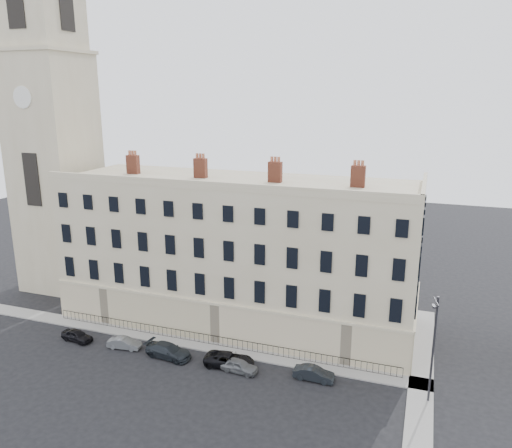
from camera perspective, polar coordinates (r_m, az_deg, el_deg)
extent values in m
plane|color=black|center=(43.12, -0.31, -18.20)|extent=(160.00, 160.00, 0.00)
cube|color=#BFB18E|center=(52.04, -2.11, -3.11)|extent=(36.00, 12.00, 15.00)
cube|color=beige|center=(48.89, -4.70, -11.33)|extent=(36.10, 0.18, 4.00)
cube|color=beige|center=(50.83, 17.67, -10.96)|extent=(0.18, 12.10, 4.00)
cube|color=#BFB18E|center=(44.87, -4.93, 4.36)|extent=(36.00, 0.35, 0.80)
cube|color=#BFB18E|center=(46.77, 18.67, 4.06)|extent=(0.35, 12.00, 0.80)
cube|color=brown|center=(55.58, -13.87, 6.62)|extent=(1.30, 0.70, 2.00)
cube|color=brown|center=(51.67, -6.36, 6.37)|extent=(1.30, 0.70, 2.00)
cube|color=brown|center=(48.78, 2.20, 5.95)|extent=(1.30, 0.70, 2.00)
cube|color=brown|center=(47.08, 11.58, 5.34)|extent=(1.30, 0.70, 2.00)
cube|color=#BFB18E|center=(64.65, -21.80, 5.30)|extent=(8.00, 8.00, 28.00)
cube|color=#BFB18E|center=(64.66, -23.52, 22.11)|extent=(7.04, 7.04, 10.00)
cylinder|color=white|center=(60.96, -25.15, 12.98)|extent=(2.40, 0.14, 2.40)
cube|color=gray|center=(50.66, -9.33, -12.96)|extent=(48.00, 2.00, 0.12)
cube|color=gray|center=(48.15, 18.43, -15.15)|extent=(2.00, 24.00, 0.12)
cube|color=black|center=(48.91, -4.92, -12.61)|extent=(35.00, 0.04, 0.04)
cube|color=black|center=(49.33, -4.90, -13.54)|extent=(35.00, 0.04, 0.04)
imported|color=black|center=(52.74, -19.77, -11.91)|extent=(3.45, 1.75, 1.13)
imported|color=slate|center=(50.07, -14.81, -13.02)|extent=(3.33, 1.50, 1.06)
imported|color=#20262B|center=(47.67, -10.00, -14.08)|extent=(4.60, 2.28, 1.28)
imported|color=black|center=(45.69, -3.07, -15.26)|extent=(4.60, 2.37, 1.24)
imported|color=slate|center=(44.91, -1.94, -15.89)|extent=(3.45, 1.63, 1.14)
imported|color=black|center=(44.09, 6.62, -16.62)|extent=(3.48, 1.25, 1.14)
cylinder|color=#313136|center=(41.45, 19.57, -13.49)|extent=(0.18, 0.18, 8.87)
cylinder|color=#313136|center=(38.94, 19.88, -8.35)|extent=(0.44, 1.65, 0.11)
cube|color=#313136|center=(38.25, 19.65, -8.84)|extent=(0.30, 0.58, 0.13)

